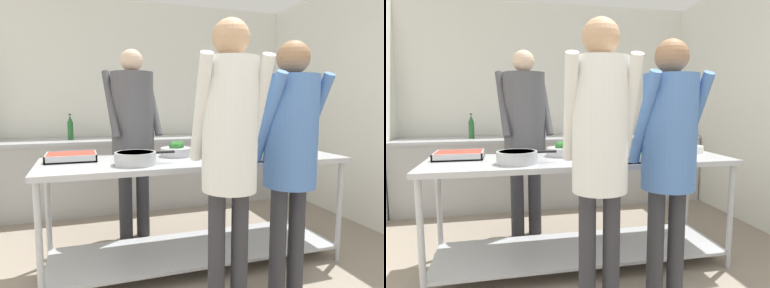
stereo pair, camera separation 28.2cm
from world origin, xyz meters
The scene contains 13 objects.
wall_rear centered at (0.00, 3.78, 1.32)m, with size 4.02×0.06×2.65m.
back_counter centered at (0.00, 3.41, 0.44)m, with size 3.86×0.65×0.88m.
serving_counter centered at (-0.05, 1.65, 0.60)m, with size 2.39×0.77×0.88m.
serving_tray_roast centered at (-1.00, 1.83, 0.91)m, with size 0.37×0.31×0.05m.
sauce_pan centered at (-0.56, 1.49, 0.93)m, with size 0.44×0.30×0.09m.
broccoli_bowl centered at (-0.18, 1.78, 0.93)m, with size 0.26×0.26×0.12m.
serving_tray_vegetables centered at (0.20, 1.45, 0.91)m, with size 0.42×0.32×0.05m.
serving_tray_greens centered at (0.63, 1.75, 0.91)m, with size 0.38×0.33×0.05m.
plate_stack centered at (0.97, 1.73, 0.91)m, with size 0.22×0.22×0.06m.
guest_serving_left centered at (0.36, 0.96, 1.06)m, with size 0.46×0.36×1.71m.
guest_serving_right centered at (-0.12, 0.85, 1.12)m, with size 0.44×0.38×1.78m.
cook_behind_counter centered at (-0.45, 2.35, 1.12)m, with size 0.55×0.44×1.82m.
water_bottle centered at (-1.04, 3.43, 1.02)m, with size 0.07×0.07×0.31m.
Camera 2 is at (-0.65, -0.99, 1.32)m, focal length 32.00 mm.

